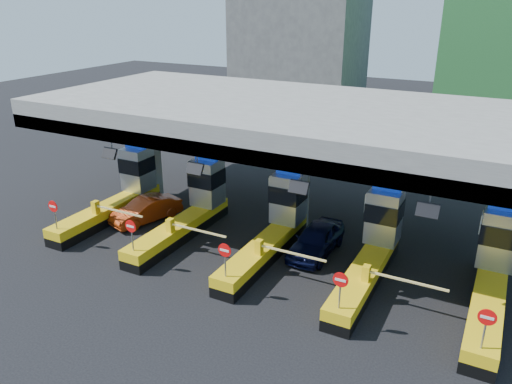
% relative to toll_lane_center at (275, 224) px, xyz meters
% --- Properties ---
extents(ground, '(120.00, 120.00, 0.00)m').
position_rel_toll_lane_center_xyz_m(ground, '(-0.00, -0.28, -1.40)').
color(ground, black).
rests_on(ground, ground).
extents(toll_canopy, '(28.00, 12.09, 7.00)m').
position_rel_toll_lane_center_xyz_m(toll_canopy, '(-0.00, 2.59, 4.74)').
color(toll_canopy, slate).
rests_on(toll_canopy, ground).
extents(toll_lane_far_left, '(4.43, 8.00, 4.16)m').
position_rel_toll_lane_center_xyz_m(toll_lane_far_left, '(-10.00, 0.00, 0.00)').
color(toll_lane_far_left, black).
rests_on(toll_lane_far_left, ground).
extents(toll_lane_left, '(4.43, 8.00, 4.16)m').
position_rel_toll_lane_center_xyz_m(toll_lane_left, '(-5.00, 0.00, 0.00)').
color(toll_lane_left, black).
rests_on(toll_lane_left, ground).
extents(toll_lane_center, '(4.43, 8.00, 4.16)m').
position_rel_toll_lane_center_xyz_m(toll_lane_center, '(0.00, 0.00, 0.00)').
color(toll_lane_center, black).
rests_on(toll_lane_center, ground).
extents(toll_lane_right, '(4.43, 8.00, 4.16)m').
position_rel_toll_lane_center_xyz_m(toll_lane_right, '(5.00, 0.00, 0.00)').
color(toll_lane_right, black).
rests_on(toll_lane_right, ground).
extents(toll_lane_far_right, '(4.43, 8.00, 4.16)m').
position_rel_toll_lane_center_xyz_m(toll_lane_far_right, '(10.00, 0.00, 0.00)').
color(toll_lane_far_right, black).
rests_on(toll_lane_far_right, ground).
extents(bg_building_concrete, '(14.00, 10.00, 18.00)m').
position_rel_toll_lane_center_xyz_m(bg_building_concrete, '(-14.00, 35.72, 7.60)').
color(bg_building_concrete, '#4C4C49').
rests_on(bg_building_concrete, ground).
extents(van, '(1.85, 4.43, 1.50)m').
position_rel_toll_lane_center_xyz_m(van, '(1.99, 0.58, -0.65)').
color(van, black).
rests_on(van, ground).
extents(red_car, '(2.68, 4.38, 1.36)m').
position_rel_toll_lane_center_xyz_m(red_car, '(-8.02, -0.30, -0.71)').
color(red_car, '#8F2C0B').
rests_on(red_car, ground).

